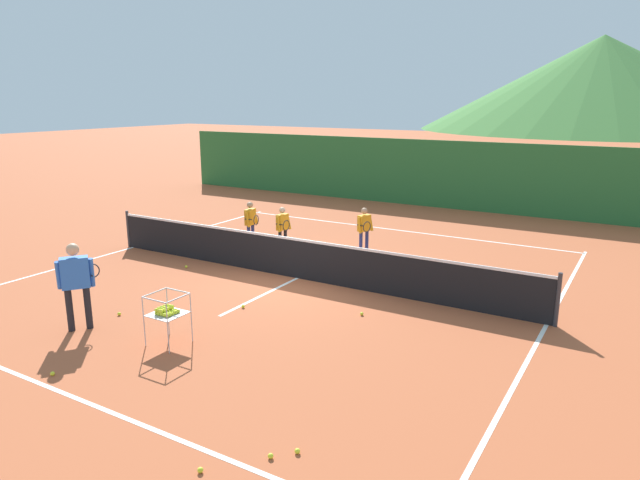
{
  "coord_description": "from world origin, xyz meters",
  "views": [
    {
      "loc": [
        7.04,
        -10.81,
        4.17
      ],
      "look_at": [
        0.94,
        -0.54,
        1.17
      ],
      "focal_mm": 31.99,
      "sensor_mm": 36.0,
      "label": 1
    }
  ],
  "objects_px": {
    "instructor": "(76,278)",
    "tennis_ball_0": "(186,267)",
    "student_0": "(251,220)",
    "tennis_ball_6": "(165,318)",
    "tennis_ball_2": "(362,314)",
    "tennis_ball_10": "(297,451)",
    "tennis_ball_5": "(271,456)",
    "tennis_ball_1": "(119,314)",
    "tennis_ball_9": "(243,306)",
    "ball_cart": "(167,311)",
    "tennis_ball_8": "(53,374)",
    "tennis_net": "(297,258)",
    "student_1": "(283,225)",
    "student_2": "(364,226)",
    "tennis_ball_3": "(200,470)"
  },
  "relations": [
    {
      "from": "student_1",
      "to": "tennis_ball_10",
      "type": "height_order",
      "value": "student_1"
    },
    {
      "from": "student_2",
      "to": "tennis_ball_1",
      "type": "xyz_separation_m",
      "value": [
        -2.08,
        -6.61,
        -0.73
      ]
    },
    {
      "from": "ball_cart",
      "to": "tennis_ball_9",
      "type": "height_order",
      "value": "ball_cart"
    },
    {
      "from": "ball_cart",
      "to": "tennis_net",
      "type": "bearing_deg",
      "value": 90.96
    },
    {
      "from": "tennis_ball_10",
      "to": "ball_cart",
      "type": "bearing_deg",
      "value": 157.46
    },
    {
      "from": "tennis_ball_6",
      "to": "tennis_ball_10",
      "type": "distance_m",
      "value": 5.05
    },
    {
      "from": "tennis_ball_1",
      "to": "tennis_ball_2",
      "type": "distance_m",
      "value": 4.77
    },
    {
      "from": "student_2",
      "to": "instructor",
      "type": "bearing_deg",
      "value": -106.05
    },
    {
      "from": "student_0",
      "to": "student_2",
      "type": "distance_m",
      "value": 3.27
    },
    {
      "from": "tennis_ball_2",
      "to": "tennis_ball_9",
      "type": "xyz_separation_m",
      "value": [
        -2.26,
        -0.87,
        0.0
      ]
    },
    {
      "from": "tennis_ball_8",
      "to": "tennis_ball_10",
      "type": "distance_m",
      "value": 4.33
    },
    {
      "from": "tennis_ball_2",
      "to": "ball_cart",
      "type": "bearing_deg",
      "value": -128.57
    },
    {
      "from": "tennis_ball_6",
      "to": "tennis_net",
      "type": "bearing_deg",
      "value": 77.42
    },
    {
      "from": "student_2",
      "to": "tennis_ball_0",
      "type": "distance_m",
      "value": 4.84
    },
    {
      "from": "tennis_ball_6",
      "to": "tennis_ball_9",
      "type": "xyz_separation_m",
      "value": [
        0.9,
        1.27,
        0.0
      ]
    },
    {
      "from": "ball_cart",
      "to": "tennis_ball_5",
      "type": "distance_m",
      "value": 3.9
    },
    {
      "from": "instructor",
      "to": "ball_cart",
      "type": "distance_m",
      "value": 1.93
    },
    {
      "from": "student_1",
      "to": "instructor",
      "type": "bearing_deg",
      "value": -91.06
    },
    {
      "from": "tennis_ball_0",
      "to": "tennis_ball_6",
      "type": "height_order",
      "value": "same"
    },
    {
      "from": "instructor",
      "to": "tennis_ball_8",
      "type": "bearing_deg",
      "value": -49.99
    },
    {
      "from": "student_1",
      "to": "student_2",
      "type": "xyz_separation_m",
      "value": [
        2.02,
        0.98,
        0.01
      ]
    },
    {
      "from": "tennis_ball_1",
      "to": "tennis_ball_9",
      "type": "bearing_deg",
      "value": 40.51
    },
    {
      "from": "student_0",
      "to": "tennis_ball_6",
      "type": "distance_m",
      "value": 5.73
    },
    {
      "from": "tennis_ball_0",
      "to": "tennis_ball_5",
      "type": "xyz_separation_m",
      "value": [
        6.37,
        -5.28,
        0.0
      ]
    },
    {
      "from": "tennis_ball_2",
      "to": "tennis_ball_9",
      "type": "distance_m",
      "value": 2.43
    },
    {
      "from": "tennis_ball_2",
      "to": "tennis_ball_5",
      "type": "distance_m",
      "value": 4.79
    },
    {
      "from": "tennis_ball_8",
      "to": "tennis_ball_1",
      "type": "bearing_deg",
      "value": 116.75
    },
    {
      "from": "instructor",
      "to": "tennis_ball_0",
      "type": "relative_size",
      "value": 24.14
    },
    {
      "from": "tennis_net",
      "to": "tennis_ball_6",
      "type": "distance_m",
      "value": 3.61
    },
    {
      "from": "student_2",
      "to": "tennis_ball_8",
      "type": "xyz_separation_m",
      "value": [
        -0.95,
        -8.85,
        -0.73
      ]
    },
    {
      "from": "student_1",
      "to": "tennis_ball_8",
      "type": "bearing_deg",
      "value": -82.26
    },
    {
      "from": "student_2",
      "to": "tennis_ball_2",
      "type": "height_order",
      "value": "student_2"
    },
    {
      "from": "tennis_net",
      "to": "tennis_ball_6",
      "type": "height_order",
      "value": "tennis_net"
    },
    {
      "from": "student_1",
      "to": "tennis_ball_0",
      "type": "height_order",
      "value": "student_1"
    },
    {
      "from": "instructor",
      "to": "student_0",
      "type": "bearing_deg",
      "value": 98.65
    },
    {
      "from": "tennis_ball_1",
      "to": "tennis_ball_5",
      "type": "distance_m",
      "value": 5.68
    },
    {
      "from": "tennis_net",
      "to": "tennis_ball_10",
      "type": "distance_m",
      "value": 6.88
    },
    {
      "from": "student_1",
      "to": "student_2",
      "type": "distance_m",
      "value": 2.24
    },
    {
      "from": "student_2",
      "to": "tennis_ball_1",
      "type": "distance_m",
      "value": 6.97
    },
    {
      "from": "instructor",
      "to": "ball_cart",
      "type": "bearing_deg",
      "value": 11.22
    },
    {
      "from": "instructor",
      "to": "tennis_ball_2",
      "type": "distance_m",
      "value": 5.38
    },
    {
      "from": "instructor",
      "to": "tennis_ball_5",
      "type": "relative_size",
      "value": 24.14
    },
    {
      "from": "tennis_ball_2",
      "to": "tennis_ball_10",
      "type": "distance_m",
      "value": 4.62
    },
    {
      "from": "student_0",
      "to": "tennis_ball_0",
      "type": "height_order",
      "value": "student_0"
    },
    {
      "from": "tennis_ball_1",
      "to": "student_1",
      "type": "bearing_deg",
      "value": 89.4
    },
    {
      "from": "tennis_ball_1",
      "to": "tennis_ball_10",
      "type": "relative_size",
      "value": 1.0
    },
    {
      "from": "tennis_ball_2",
      "to": "tennis_ball_8",
      "type": "height_order",
      "value": "same"
    },
    {
      "from": "tennis_ball_2",
      "to": "tennis_ball_10",
      "type": "height_order",
      "value": "same"
    },
    {
      "from": "tennis_ball_6",
      "to": "tennis_ball_3",
      "type": "bearing_deg",
      "value": -39.94
    },
    {
      "from": "tennis_ball_6",
      "to": "tennis_ball_10",
      "type": "height_order",
      "value": "same"
    }
  ]
}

